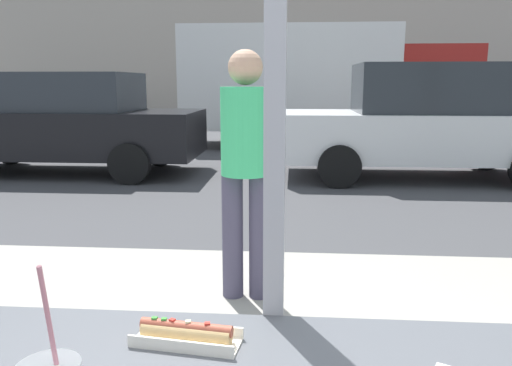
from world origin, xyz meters
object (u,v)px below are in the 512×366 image
Objects in this scene: box_truck at (320,82)px; pedestrian at (246,160)px; hotdog_tray_near at (186,333)px; parked_car_black at (62,123)px; parked_car_white at (424,122)px.

box_truck is 4.11× the size of pedestrian.
box_truck is at bearing 85.81° from hotdog_tray_near.
pedestrian is (3.63, -5.10, 0.18)m from parked_car_black.
pedestrian reaches higher than parked_car_black.
hotdog_tray_near is at bearing -63.04° from parked_car_black.
box_truck reaches higher than hotdog_tray_near.
box_truck reaches higher than pedestrian.
parked_car_white reaches higher than parked_car_black.
hotdog_tray_near is at bearing -87.92° from pedestrian.
parked_car_white reaches higher than pedestrian.
box_truck reaches higher than parked_car_white.
box_truck is at bearing 84.31° from pedestrian.
parked_car_black reaches higher than hotdog_tray_near.
parked_car_black is 0.70× the size of box_truck.
parked_car_white is 0.66× the size of box_truck.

